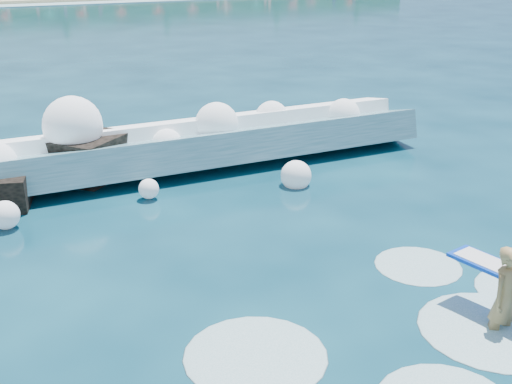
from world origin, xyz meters
TOP-DOWN VIEW (x-y plane):
  - ground at (0.00, 0.00)m, footprint 200.00×200.00m
  - breaking_wave at (0.03, 7.73)m, footprint 18.35×2.84m
  - surfer_with_board at (3.86, -2.81)m, footprint 1.17×2.99m
  - wave_spray at (-0.68, 7.68)m, footprint 15.09×4.50m
  - surf_foam at (3.01, -2.51)m, footprint 9.12×5.51m

SIDE VIEW (x-z plane):
  - ground at x=0.00m, z-range 0.00..0.00m
  - surf_foam at x=3.01m, z-range -0.06..0.06m
  - breaking_wave at x=0.03m, z-range -0.24..1.34m
  - surfer_with_board at x=3.86m, z-range -0.24..1.59m
  - wave_spray at x=-0.68m, z-range -0.13..2.29m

